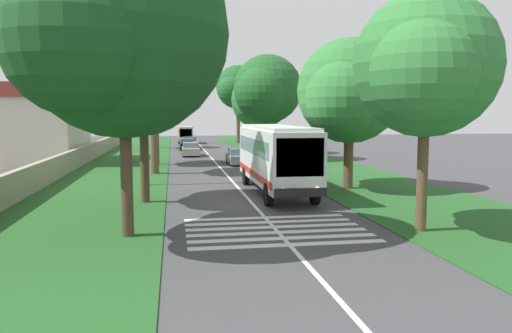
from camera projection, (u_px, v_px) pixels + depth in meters
The scene contains 24 objects.
ground at pixel (252, 203), 24.66m from camera, with size 160.00×160.00×0.00m, color #424244.
grass_verge_left at pixel (115, 172), 38.04m from camera, with size 120.00×8.00×0.04m, color #235623.
grass_verge_right at pixel (323, 168), 40.71m from camera, with size 120.00×8.00×0.04m, color #235623.
centre_line at pixel (222, 170), 39.38m from camera, with size 110.00×0.16×0.01m, color silver.
coach_bus at pixel (275, 154), 27.75m from camera, with size 11.16×2.62×3.73m.
zebra_crossing at pixel (276, 230), 18.99m from camera, with size 4.95×6.80×0.01m.
trailing_car_0 at pixel (238, 157), 43.63m from camera, with size 4.30×1.78×1.43m.
trailing_car_1 at pixel (191, 150), 52.61m from camera, with size 4.30×1.78×1.43m.
trailing_car_2 at pixel (187, 144), 61.81m from camera, with size 4.30×1.78×1.43m.
trailing_car_3 at pixel (190, 142), 66.80m from camera, with size 4.30×1.78×1.43m.
trailing_minibus_0 at pixel (185, 133), 75.77m from camera, with size 6.00×2.14×2.53m.
roadside_tree_left_0 at pixel (155, 100), 64.35m from camera, with size 5.75×4.63×8.63m.
roadside_tree_left_1 at pixel (154, 100), 43.17m from camera, with size 6.14×5.20×8.28m.
roadside_tree_left_2 at pixel (152, 67), 36.04m from camera, with size 5.95×5.09×10.42m.
roadside_tree_left_3 at pixel (141, 83), 24.36m from camera, with size 6.56×5.48×8.75m.
roadside_tree_left_4 at pixel (117, 37), 17.12m from camera, with size 8.74×7.34×10.81m.
roadside_tree_right_0 at pixel (259, 101), 55.13m from camera, with size 7.46×6.44×9.14m.
roadside_tree_right_1 at pixel (265, 91), 47.43m from camera, with size 8.15×6.63×10.00m.
roadside_tree_right_2 at pixel (421, 69), 18.07m from camera, with size 6.49×5.27×8.75m.
roadside_tree_right_3 at pixel (237, 88), 75.56m from camera, with size 8.02×6.62×11.75m.
roadside_tree_right_4 at pixel (346, 94), 28.95m from camera, with size 7.65×6.07×8.72m.
utility_pole at pixel (143, 116), 30.38m from camera, with size 0.24×1.40×8.19m.
roadside_wall at pixel (80, 157), 42.30m from camera, with size 70.00×0.40×1.54m, color #9E937F.
roadside_building at pixel (27, 124), 45.29m from camera, with size 12.17×9.82×6.94m.
Camera 1 is at (-24.04, 3.80, 4.36)m, focal length 35.09 mm.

